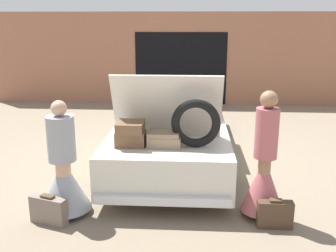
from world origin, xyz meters
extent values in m
plane|color=#7F705B|center=(0.00, 0.00, 0.00)|extent=(40.00, 40.00, 0.00)
cube|color=#9E664C|center=(0.00, 4.90, 1.40)|extent=(12.00, 0.12, 2.80)
cube|color=black|center=(0.00, 4.83, 1.10)|extent=(2.80, 0.02, 2.20)
cube|color=silver|center=(0.00, 0.00, 0.50)|extent=(1.90, 5.19, 0.63)
cube|color=#1E2328|center=(0.00, 0.31, 1.04)|extent=(1.67, 1.66, 0.46)
cylinder|color=black|center=(-0.88, 1.61, 0.34)|extent=(0.18, 0.67, 0.67)
cylinder|color=black|center=(0.88, 1.61, 0.34)|extent=(0.18, 0.67, 0.67)
cylinder|color=black|center=(-0.88, -1.56, 0.34)|extent=(0.18, 0.67, 0.67)
cylinder|color=black|center=(0.88, -1.56, 0.34)|extent=(0.18, 0.67, 0.67)
cube|color=silver|center=(0.00, -2.63, 0.28)|extent=(1.81, 0.10, 0.12)
cube|color=silver|center=(0.00, -1.65, 1.31)|extent=(1.62, 0.47, 1.01)
cube|color=brown|center=(-0.50, -1.98, 0.92)|extent=(0.42, 0.30, 0.21)
cube|color=#8C7259|center=(-0.03, -1.98, 0.92)|extent=(0.44, 0.32, 0.22)
cube|color=brown|center=(-0.50, -1.98, 1.09)|extent=(0.37, 0.42, 0.14)
cube|color=#8C7259|center=(0.00, -1.98, 0.89)|extent=(0.43, 0.33, 0.15)
torus|color=black|center=(0.42, -1.98, 1.16)|extent=(0.69, 0.12, 0.69)
cylinder|color=tan|center=(-1.33, -2.52, 0.38)|extent=(0.20, 0.20, 0.76)
cone|color=#9399A3|center=(-1.33, -2.52, 0.42)|extent=(0.69, 0.69, 0.69)
cylinder|color=#9399A3|center=(-1.33, -2.52, 1.06)|extent=(0.37, 0.37, 0.60)
sphere|color=tan|center=(-1.33, -2.52, 1.47)|extent=(0.21, 0.21, 0.21)
cylinder|color=#997051|center=(1.33, -2.42, 0.41)|extent=(0.16, 0.16, 0.83)
cone|color=#B25B60|center=(1.33, -2.42, 0.46)|extent=(0.57, 0.57, 0.75)
cylinder|color=#B25B60|center=(1.33, -2.42, 1.16)|extent=(0.30, 0.30, 0.66)
sphere|color=#997051|center=(1.33, -2.42, 1.60)|extent=(0.22, 0.22, 0.22)
cube|color=#75665B|center=(-1.46, -2.80, 0.18)|extent=(0.53, 0.30, 0.36)
cube|color=#4C3823|center=(-1.46, -2.80, 0.38)|extent=(0.20, 0.14, 0.02)
cube|color=#473323|center=(1.44, -2.73, 0.18)|extent=(0.44, 0.15, 0.35)
cube|color=#4C3823|center=(1.44, -2.73, 0.37)|extent=(0.16, 0.09, 0.02)
camera|label=1|loc=(0.37, -7.30, 2.55)|focal=42.00mm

